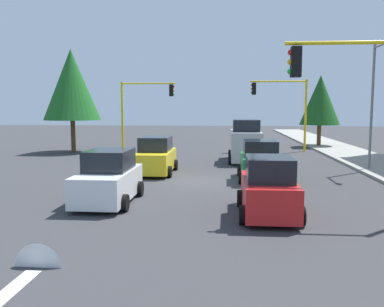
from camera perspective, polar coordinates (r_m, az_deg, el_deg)
name	(u,v)px	position (r m, az deg, el deg)	size (l,w,h in m)	color
ground_plane	(202,181)	(19.78, 1.37, -3.88)	(120.00, 120.00, 0.00)	#353538
lane_arrow_near	(27,277)	(9.62, -22.15, -15.69)	(2.40, 1.10, 1.10)	silver
traffic_signal_near_left	(370,92)	(14.17, 23.74, 7.93)	(0.36, 4.59, 5.73)	yellow
traffic_signal_far_left	(283,101)	(33.73, 12.68, 7.22)	(0.36, 4.59, 5.78)	yellow
traffic_signal_far_right	(143,102)	(34.12, -6.83, 7.20)	(0.36, 4.59, 5.67)	yellow
street_lamp_curbside	(375,93)	(24.40, 24.28, 7.77)	(2.15, 0.28, 7.00)	slate
tree_roadside_far	(320,100)	(38.34, 17.53, 7.14)	(3.53, 3.53, 6.42)	brown
tree_opposite_side	(72,85)	(33.74, -16.53, 9.22)	(4.43, 4.43, 8.10)	brown
delivery_van_silver	(245,142)	(26.92, 7.51, 1.58)	(4.80, 2.22, 2.77)	#B2B5BA
car_yellow	(155,157)	(22.08, -5.16, -0.46)	(4.06, 2.11, 1.98)	yellow
car_green	(260,162)	(20.17, 9.47, -1.19)	(3.68, 2.10, 1.98)	#1E7238
car_white	(109,179)	(15.56, -11.59, -3.50)	(4.00, 2.06, 1.98)	white
car_red	(268,189)	(13.62, 10.66, -4.91)	(3.68, 1.96, 1.98)	red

